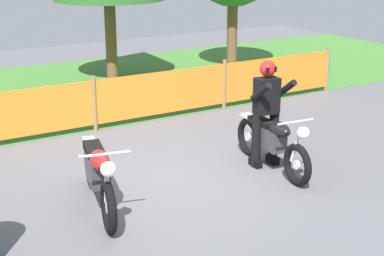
{
  "coord_description": "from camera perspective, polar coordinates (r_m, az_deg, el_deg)",
  "views": [
    {
      "loc": [
        -3.85,
        -7.1,
        3.44
      ],
      "look_at": [
        0.2,
        -0.39,
        0.9
      ],
      "focal_mm": 54.81,
      "sensor_mm": 36.0,
      "label": 1
    }
  ],
  "objects": [
    {
      "name": "ground",
      "position": [
        8.78,
        -2.43,
        -5.19
      ],
      "size": [
        24.0,
        24.0,
        0.02
      ],
      "primitive_type": "cube",
      "color": "#5B5B60"
    },
    {
      "name": "grass_verge",
      "position": [
        14.07,
        -14.27,
        3.27
      ],
      "size": [
        24.0,
        6.41,
        0.01
      ],
      "primitive_type": "cube",
      "color": "#427A33",
      "rests_on": "ground"
    },
    {
      "name": "barrier_fence",
      "position": [
        11.0,
        -9.47,
        2.43
      ],
      "size": [
        11.69,
        0.08,
        1.05
      ],
      "color": "olive",
      "rests_on": "ground"
    },
    {
      "name": "motorcycle_lead",
      "position": [
        7.82,
        -9.06,
        -4.48
      ],
      "size": [
        0.78,
        2.09,
        1.01
      ],
      "rotation": [
        0.0,
        0.0,
        -1.8
      ],
      "color": "black",
      "rests_on": "ground"
    },
    {
      "name": "motorcycle_trailing",
      "position": [
        9.11,
        7.83,
        -1.28
      ],
      "size": [
        0.6,
        2.03,
        0.96
      ],
      "rotation": [
        0.0,
        0.0,
        -1.68
      ],
      "color": "black",
      "rests_on": "ground"
    },
    {
      "name": "rider_trailing",
      "position": [
        9.13,
        7.28,
        1.77
      ],
      "size": [
        0.59,
        0.6,
        1.69
      ],
      "rotation": [
        0.0,
        0.0,
        -1.68
      ],
      "color": "black",
      "rests_on": "ground"
    }
  ]
}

